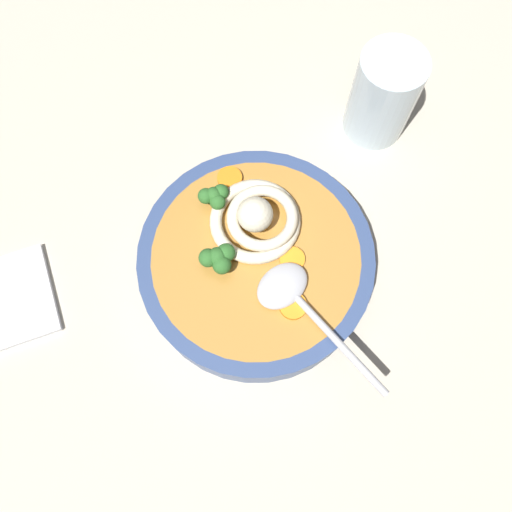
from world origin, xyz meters
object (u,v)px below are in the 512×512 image
at_px(soup_bowl, 256,264).
at_px(soup_spoon, 293,294).
at_px(noodle_pile, 257,219).
at_px(drinking_glass, 383,96).

distance_m(soup_bowl, soup_spoon, 0.07).
relative_size(soup_bowl, soup_spoon, 1.50).
bearing_deg(soup_spoon, noodle_pile, 163.38).
height_order(noodle_pile, soup_spoon, noodle_pile).
relative_size(noodle_pile, drinking_glass, 0.90).
bearing_deg(noodle_pile, soup_spoon, -94.04).
bearing_deg(soup_bowl, noodle_pile, 59.56).
distance_m(soup_bowl, drinking_glass, 0.26).
xyz_separation_m(noodle_pile, drinking_glass, (0.21, 0.07, -0.01)).
relative_size(soup_bowl, drinking_glass, 2.13).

